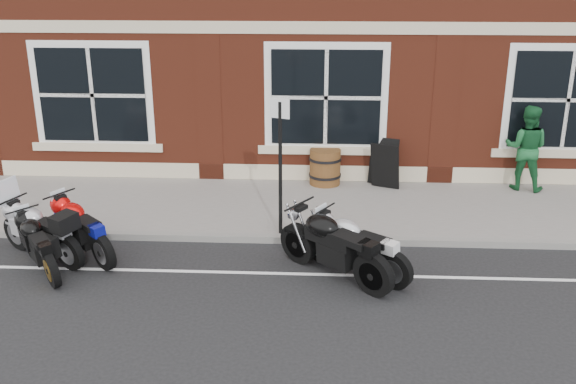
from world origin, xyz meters
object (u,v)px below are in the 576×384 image
a_board_sign (384,164)px  parking_sign (280,157)px  moto_sport_black (40,242)px  moto_touring_silver (40,228)px  barrel_planter (325,167)px  moto_naked_black (334,243)px  moto_sport_red (83,226)px  pedestrian_right (526,148)px  moto_sport_silver (355,243)px

a_board_sign → parking_sign: 3.46m
moto_sport_black → moto_touring_silver: bearing=74.0°
a_board_sign → barrel_planter: size_ratio=1.31×
moto_naked_black → parking_sign: size_ratio=0.72×
moto_naked_black → barrel_planter: size_ratio=2.26×
moto_touring_silver → moto_naked_black: moto_touring_silver is taller
moto_naked_black → parking_sign: (-0.91, 1.40, 0.94)m
moto_sport_red → a_board_sign: bearing=-12.5°
moto_touring_silver → pedestrian_right: size_ratio=0.98×
pedestrian_right → a_board_sign: bearing=20.9°
moto_touring_silver → pedestrian_right: bearing=-36.1°
moto_sport_black → moto_sport_red: bearing=13.6°
pedestrian_right → a_board_sign: pedestrian_right is taller
a_board_sign → moto_naked_black: bearing=-82.4°
moto_sport_black → a_board_sign: 7.04m
moto_touring_silver → moto_sport_red: size_ratio=1.15×
a_board_sign → pedestrian_right: bearing=23.2°
moto_naked_black → a_board_sign: (1.13, 4.05, 0.05)m
pedestrian_right → barrel_planter: size_ratio=2.32×
moto_sport_black → barrel_planter: barrel_planter is taller
moto_touring_silver → barrel_planter: moto_touring_silver is taller
a_board_sign → barrel_planter: bearing=-161.4°
moto_sport_black → moto_naked_black: bearing=-37.5°
moto_touring_silver → a_board_sign: (5.94, 3.61, 0.09)m
moto_touring_silver → moto_sport_black: 0.48m
moto_sport_black → barrel_planter: 6.13m
moto_sport_silver → pedestrian_right: (3.71, 3.92, 0.50)m
moto_sport_black → pedestrian_right: bearing=-12.5°
a_board_sign → barrel_planter: 1.26m
moto_sport_black → pedestrian_right: (8.68, 4.05, 0.54)m
moto_sport_red → parking_sign: bearing=-31.7°
moto_touring_silver → parking_sign: size_ratio=0.72×
pedestrian_right → moto_sport_black: bearing=45.9°
moto_sport_black → moto_sport_silver: size_ratio=0.93×
moto_sport_red → pedestrian_right: bearing=-22.8°
moto_sport_red → moto_naked_black: moto_naked_black is taller
moto_sport_red → moto_sport_black: (-0.48, -0.59, -0.04)m
moto_sport_red → moto_sport_black: 0.76m
moto_sport_silver → barrel_planter: moto_sport_silver is taller
moto_naked_black → barrel_planter: (-0.12, 4.15, -0.07)m
moto_touring_silver → moto_naked_black: 4.82m
moto_sport_black → pedestrian_right: pedestrian_right is taller
barrel_planter → moto_sport_red: bearing=-138.6°
moto_sport_red → pedestrian_right: (8.20, 3.45, 0.50)m
moto_sport_red → moto_sport_silver: size_ratio=0.92×
moto_sport_silver → a_board_sign: 4.00m
moto_touring_silver → pedestrian_right: (8.85, 3.61, 0.48)m
moto_touring_silver → barrel_planter: (4.69, 3.71, -0.02)m
moto_naked_black → a_board_sign: 4.21m
moto_sport_silver → a_board_sign: a_board_sign is taller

